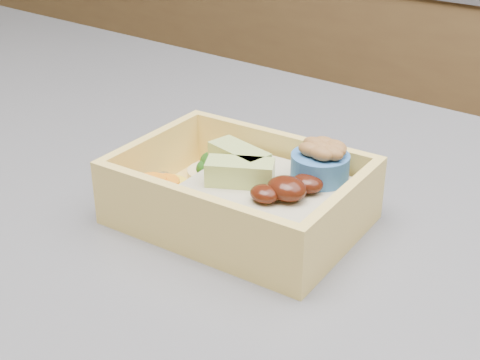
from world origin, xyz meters
The scene contains 1 object.
bento_box centered at (0.17, 0.02, 0.94)m, with size 0.17×0.13×0.06m.
Camera 1 is at (0.42, -0.29, 1.16)m, focal length 50.00 mm.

